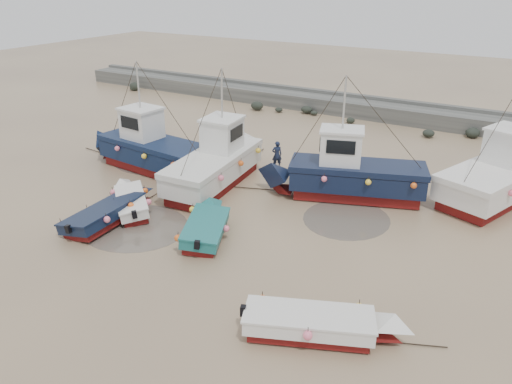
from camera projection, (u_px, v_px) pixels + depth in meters
ground at (216, 229)px, 22.77m from camera, size 120.00×120.00×0.00m
seawall at (373, 110)px, 39.80m from camera, size 60.00×4.92×1.50m
puddle_a at (136, 227)px, 22.99m from camera, size 5.00×5.00×0.01m
puddle_b at (346, 219)px, 23.74m from camera, size 4.07×4.07×0.01m
puddle_c at (146, 165)px, 30.28m from camera, size 4.30×4.30×0.01m
puddle_d at (353, 176)px, 28.66m from camera, size 5.35×5.35×0.01m
dinghy_0 at (132, 198)px, 24.54m from camera, size 4.79×4.35×1.43m
dinghy_1 at (111, 211)px, 23.31m from camera, size 2.44×6.49×1.43m
dinghy_2 at (206, 224)px, 22.08m from camera, size 3.15×5.50×1.43m
dinghy_3 at (320, 323)px, 15.87m from camera, size 6.27×3.34×1.43m
cabin_boat_0 at (148, 147)px, 29.27m from camera, size 10.41×3.56×6.22m
cabin_boat_1 at (219, 160)px, 27.26m from camera, size 3.40×10.47×6.22m
cabin_boat_2 at (345, 173)px, 25.52m from camera, size 9.77×4.95×6.22m
cabin_boat_3 at (503, 174)px, 25.44m from camera, size 5.68×10.07×6.22m
person at (277, 168)px, 29.86m from camera, size 0.72×0.71×1.67m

